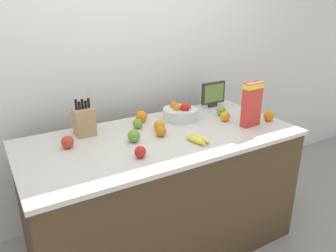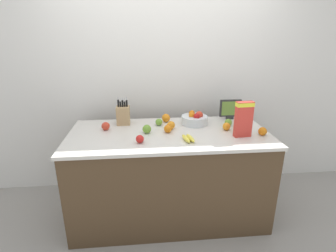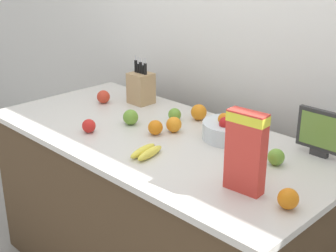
# 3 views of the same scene
# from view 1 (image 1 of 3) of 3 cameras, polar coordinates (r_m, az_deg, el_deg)

# --- Properties ---
(ground_plane) EXTENTS (14.00, 14.00, 0.00)m
(ground_plane) POSITION_cam_1_polar(r_m,az_deg,el_deg) (2.69, -0.96, -19.54)
(ground_plane) COLOR gray
(wall_back) EXTENTS (9.00, 0.06, 2.60)m
(wall_back) POSITION_cam_1_polar(r_m,az_deg,el_deg) (2.68, -8.29, 11.16)
(wall_back) COLOR silver
(wall_back) RESTS_ON ground_plane
(counter) EXTENTS (1.87, 0.89, 0.89)m
(counter) POSITION_cam_1_polar(r_m,az_deg,el_deg) (2.42, -1.02, -11.46)
(counter) COLOR #4C3823
(counter) RESTS_ON ground_plane
(knife_block) EXTENTS (0.13, 0.12, 0.28)m
(knife_block) POSITION_cam_1_polar(r_m,az_deg,el_deg) (2.27, -14.41, 0.83)
(knife_block) COLOR tan
(knife_block) RESTS_ON counter
(small_monitor) EXTENTS (0.23, 0.03, 0.21)m
(small_monitor) POSITION_cam_1_polar(r_m,az_deg,el_deg) (2.82, 7.88, 5.61)
(small_monitor) COLOR #2D2D2D
(small_monitor) RESTS_ON counter
(cereal_box) EXTENTS (0.16, 0.07, 0.32)m
(cereal_box) POSITION_cam_1_polar(r_m,az_deg,el_deg) (2.41, 14.40, 3.98)
(cereal_box) COLOR red
(cereal_box) RESTS_ON counter
(fruit_bowl) EXTENTS (0.26, 0.26, 0.14)m
(fruit_bowl) POSITION_cam_1_polar(r_m,az_deg,el_deg) (2.51, 2.16, 2.32)
(fruit_bowl) COLOR silver
(fruit_bowl) RESTS_ON counter
(banana_bunch) EXTENTS (0.11, 0.18, 0.04)m
(banana_bunch) POSITION_cam_1_polar(r_m,az_deg,el_deg) (2.12, 5.21, -2.30)
(banana_bunch) COLOR yellow
(banana_bunch) RESTS_ON counter
(apple_rear) EXTENTS (0.08, 0.08, 0.08)m
(apple_rear) POSITION_cam_1_polar(r_m,az_deg,el_deg) (2.11, -5.96, -1.76)
(apple_rear) COLOR #6B9E33
(apple_rear) RESTS_ON counter
(apple_leftmost) EXTENTS (0.08, 0.08, 0.08)m
(apple_leftmost) POSITION_cam_1_polar(r_m,az_deg,el_deg) (2.11, -17.10, -2.70)
(apple_leftmost) COLOR red
(apple_leftmost) RESTS_ON counter
(apple_middle) EXTENTS (0.07, 0.07, 0.07)m
(apple_middle) POSITION_cam_1_polar(r_m,az_deg,el_deg) (2.62, 9.25, 2.58)
(apple_middle) COLOR #6B9E33
(apple_middle) RESTS_ON counter
(apple_front) EXTENTS (0.07, 0.07, 0.07)m
(apple_front) POSITION_cam_1_polar(r_m,az_deg,el_deg) (2.34, -5.30, 0.41)
(apple_front) COLOR #6B9E33
(apple_front) RESTS_ON counter
(apple_near_bananas) EXTENTS (0.07, 0.07, 0.07)m
(apple_near_bananas) POSITION_cam_1_polar(r_m,az_deg,el_deg) (1.91, -4.87, -4.53)
(apple_near_bananas) COLOR red
(apple_near_bananas) RESTS_ON counter
(orange_front_right) EXTENTS (0.08, 0.08, 0.08)m
(orange_front_right) POSITION_cam_1_polar(r_m,az_deg,el_deg) (2.28, -1.54, 0.10)
(orange_front_right) COLOR orange
(orange_front_right) RESTS_ON counter
(orange_front_left) EXTENTS (0.08, 0.08, 0.08)m
(orange_front_left) POSITION_cam_1_polar(r_m,az_deg,el_deg) (2.59, 17.12, 1.69)
(orange_front_left) COLOR orange
(orange_front_left) RESTS_ON counter
(orange_front_center) EXTENTS (0.08, 0.08, 0.08)m
(orange_front_center) POSITION_cam_1_polar(r_m,az_deg,el_deg) (2.51, 9.94, 1.69)
(orange_front_center) COLOR orange
(orange_front_center) RESTS_ON counter
(orange_mid_right) EXTENTS (0.09, 0.09, 0.09)m
(orange_mid_right) POSITION_cam_1_polar(r_m,az_deg,el_deg) (2.46, -4.61, 1.68)
(orange_mid_right) COLOR orange
(orange_mid_right) RESTS_ON counter
(orange_near_bowl) EXTENTS (0.08, 0.08, 0.08)m
(orange_near_bowl) POSITION_cam_1_polar(r_m,az_deg,el_deg) (2.19, -1.28, -0.87)
(orange_near_bowl) COLOR orange
(orange_near_bowl) RESTS_ON counter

